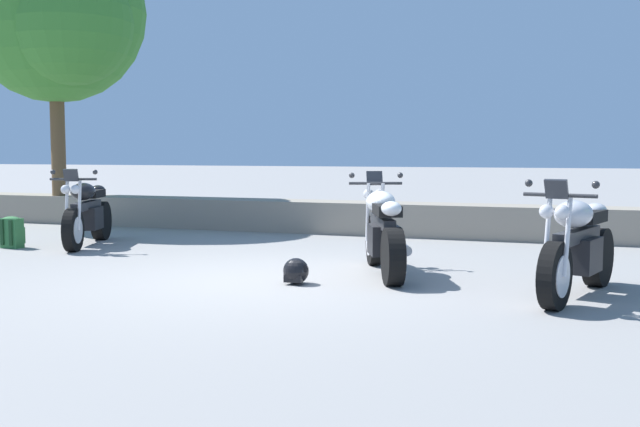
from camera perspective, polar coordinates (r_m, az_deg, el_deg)
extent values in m
plane|color=gray|center=(8.23, -4.29, -5.13)|extent=(120.00, 120.00, 0.00)
cube|color=gray|center=(12.71, 4.42, -0.37)|extent=(36.00, 0.80, 0.55)
cylinder|color=black|center=(11.01, -18.59, -1.22)|extent=(0.35, 0.63, 0.62)
cylinder|color=black|center=(12.39, -16.59, -0.53)|extent=(0.39, 0.64, 0.62)
cylinder|color=silver|center=(11.01, -18.59, -1.22)|extent=(0.28, 0.42, 0.38)
cube|color=black|center=(11.74, -17.48, -0.35)|extent=(0.47, 0.56, 0.34)
cube|color=#2D2D30|center=(11.63, -17.64, 0.59)|extent=(0.52, 1.08, 0.12)
ellipsoid|color=black|center=(11.47, -17.88, 1.63)|extent=(0.50, 0.61, 0.26)
cube|color=black|center=(11.93, -17.21, 1.47)|extent=(0.44, 0.62, 0.12)
ellipsoid|color=black|center=(12.22, -16.82, 1.74)|extent=(0.30, 0.34, 0.16)
cylinder|color=#2D2D30|center=(11.04, -18.57, 2.54)|extent=(0.63, 0.26, 0.04)
sphere|color=silver|center=(10.89, -18.42, 1.78)|extent=(0.13, 0.13, 0.13)
sphere|color=silver|center=(10.93, -19.12, 1.77)|extent=(0.13, 0.13, 0.13)
cube|color=#26282D|center=(10.94, -18.73, 2.83)|extent=(0.22, 0.16, 0.18)
cylinder|color=silver|center=(12.20, -17.62, -0.40)|extent=(0.24, 0.39, 0.11)
cylinder|color=silver|center=(10.99, -18.13, 0.66)|extent=(0.10, 0.17, 0.73)
cylinder|color=silver|center=(11.05, -19.02, 0.66)|extent=(0.10, 0.17, 0.73)
sphere|color=#2D2D30|center=(10.99, -17.02, 3.09)|extent=(0.07, 0.07, 0.07)
sphere|color=#2D2D30|center=(11.17, -19.99, 3.04)|extent=(0.07, 0.07, 0.07)
cylinder|color=black|center=(9.26, 4.23, -2.09)|extent=(0.37, 0.63, 0.62)
cylinder|color=black|center=(7.84, 5.68, -3.34)|extent=(0.41, 0.64, 0.62)
cylinder|color=silver|center=(9.26, 4.23, -2.09)|extent=(0.30, 0.42, 0.38)
cube|color=black|center=(8.49, 4.95, -2.04)|extent=(0.48, 0.57, 0.34)
cube|color=#2D2D30|center=(8.56, 4.86, -0.63)|extent=(0.56, 1.07, 0.12)
ellipsoid|color=white|center=(8.69, 4.72, 0.91)|extent=(0.52, 0.61, 0.26)
cube|color=black|center=(8.23, 5.21, 0.26)|extent=(0.46, 0.62, 0.12)
ellipsoid|color=white|center=(7.93, 5.55, 0.38)|extent=(0.31, 0.34, 0.16)
cylinder|color=#2D2D30|center=(9.12, 4.32, 2.35)|extent=(0.62, 0.29, 0.04)
sphere|color=silver|center=(9.25, 3.77, 1.52)|extent=(0.13, 0.13, 0.13)
sphere|color=silver|center=(9.27, 4.63, 1.52)|extent=(0.13, 0.13, 0.13)
cube|color=#26282D|center=(9.21, 4.24, 2.75)|extent=(0.22, 0.17, 0.18)
cylinder|color=silver|center=(8.10, 6.53, -2.74)|extent=(0.25, 0.39, 0.11)
cylinder|color=silver|center=(9.17, 3.72, 0.11)|extent=(0.10, 0.17, 0.73)
cylinder|color=silver|center=(9.19, 4.83, 0.12)|extent=(0.10, 0.17, 0.73)
sphere|color=#2D2D30|center=(9.04, 2.48, 2.97)|extent=(0.07, 0.07, 0.07)
sphere|color=#2D2D30|center=(9.12, 6.23, 2.96)|extent=(0.07, 0.07, 0.07)
cylinder|color=black|center=(6.94, 17.72, -4.61)|extent=(0.30, 0.63, 0.62)
cylinder|color=black|center=(8.31, 20.71, -3.17)|extent=(0.34, 0.65, 0.62)
cylinder|color=silver|center=(6.94, 17.72, -4.61)|extent=(0.26, 0.41, 0.38)
cube|color=black|center=(7.66, 19.48, -3.04)|extent=(0.44, 0.55, 0.34)
cube|color=#2D2D30|center=(7.54, 19.31, -1.62)|extent=(0.43, 1.10, 0.12)
ellipsoid|color=#BCBCC1|center=(7.38, 19.04, -0.04)|extent=(0.47, 0.59, 0.26)
cube|color=black|center=(7.84, 20.01, -0.23)|extent=(0.40, 0.61, 0.12)
ellipsoid|color=#BCBCC1|center=(8.13, 20.57, 0.20)|extent=(0.29, 0.33, 0.16)
cylinder|color=#2D2D30|center=(6.94, 18.07, 1.36)|extent=(0.64, 0.21, 0.04)
sphere|color=silver|center=(6.80, 18.26, 0.10)|extent=(0.13, 0.13, 0.13)
sphere|color=silver|center=(6.84, 17.14, 0.16)|extent=(0.13, 0.13, 0.13)
cube|color=#26282D|center=(6.84, 17.84, 1.82)|extent=(0.22, 0.15, 0.18)
cylinder|color=silver|center=(8.12, 19.20, -2.96)|extent=(0.21, 0.40, 0.11)
cylinder|color=silver|center=(6.91, 18.61, -1.67)|extent=(0.09, 0.17, 0.73)
cylinder|color=silver|center=(6.96, 17.19, -1.59)|extent=(0.09, 0.17, 0.73)
sphere|color=#2D2D30|center=(6.89, 20.58, 2.10)|extent=(0.07, 0.07, 0.07)
sphere|color=#2D2D30|center=(7.07, 15.86, 2.28)|extent=(0.07, 0.07, 0.07)
cube|color=#2D6B38|center=(11.76, -22.76, -1.42)|extent=(0.31, 0.19, 0.44)
cube|color=#2D6B38|center=(11.85, -22.36, -1.56)|extent=(0.24, 0.06, 0.24)
ellipsoid|color=#2D6B38|center=(11.75, -22.79, -0.40)|extent=(0.29, 0.18, 0.08)
cube|color=#193A1E|center=(11.75, -23.41, -1.35)|extent=(0.05, 0.03, 0.37)
cube|color=#193A1E|center=(11.63, -22.84, -1.39)|extent=(0.05, 0.03, 0.37)
sphere|color=black|center=(7.93, -1.88, -4.47)|extent=(0.28, 0.28, 0.28)
ellipsoid|color=black|center=(7.86, -2.08, -4.49)|extent=(0.23, 0.06, 0.12)
cube|color=black|center=(7.88, -2.08, -5.06)|extent=(0.20, 0.08, 0.08)
cylinder|color=brown|center=(15.47, -19.63, 5.51)|extent=(0.28, 0.28, 2.27)
sphere|color=#387A2D|center=(15.70, -19.89, 14.48)|extent=(3.51, 3.51, 3.51)
sphere|color=#387A2D|center=(14.75, -18.74, 13.78)|extent=(2.28, 2.28, 2.28)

